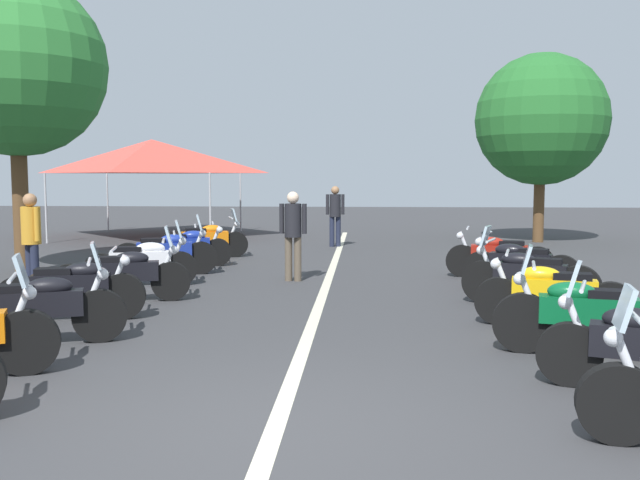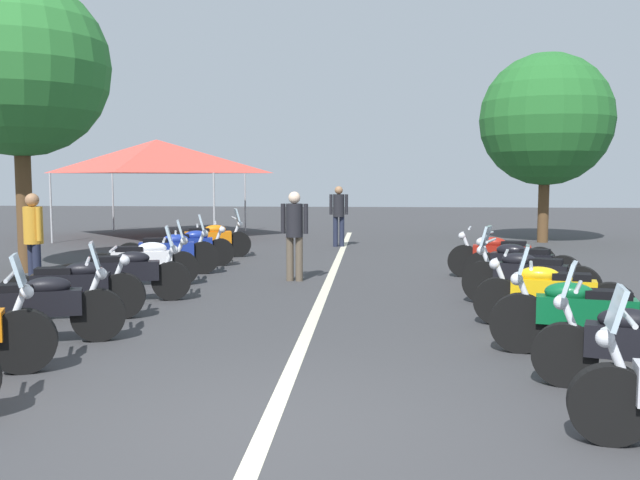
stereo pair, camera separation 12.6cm
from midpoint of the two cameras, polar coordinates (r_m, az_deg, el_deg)
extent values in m
plane|color=#38383A|center=(5.60, -4.55, -15.62)|extent=(80.00, 80.00, 0.00)
cube|color=beige|center=(11.63, -0.10, -4.58)|extent=(26.07, 0.16, 0.01)
cylinder|color=black|center=(7.66, -23.50, -7.72)|extent=(0.37, 0.67, 0.66)
cylinder|color=silver|center=(7.60, -24.03, -5.52)|extent=(0.17, 0.30, 0.58)
cylinder|color=silver|center=(7.55, -24.44, -2.84)|extent=(0.59, 0.26, 0.04)
sphere|color=silver|center=(7.56, -23.26, -4.02)|extent=(0.14, 0.14, 0.14)
cube|color=silver|center=(7.53, -23.85, -2.30)|extent=(0.38, 0.24, 0.32)
cylinder|color=black|center=(8.81, -18.09, -5.93)|extent=(0.36, 0.65, 0.64)
cube|color=black|center=(8.83, -22.91, -4.88)|extent=(0.65, 1.14, 0.30)
ellipsoid|color=black|center=(8.78, -21.79, -3.57)|extent=(0.42, 0.58, 0.22)
cube|color=black|center=(8.83, -24.37, -3.75)|extent=(0.41, 0.54, 0.12)
cylinder|color=silver|center=(8.76, -18.54, -4.02)|extent=(0.17, 0.30, 0.58)
cylinder|color=silver|center=(8.72, -18.88, -1.69)|extent=(0.60, 0.25, 0.04)
sphere|color=silver|center=(8.73, -17.86, -2.71)|extent=(0.14, 0.14, 0.14)
cube|color=silver|center=(8.70, -18.36, -1.22)|extent=(0.38, 0.24, 0.32)
cylinder|color=black|center=(10.10, -16.33, -4.47)|extent=(0.29, 0.66, 0.65)
cylinder|color=black|center=(10.33, -23.85, -4.49)|extent=(0.29, 0.66, 0.65)
cube|color=black|center=(10.17, -20.17, -3.49)|extent=(0.52, 1.07, 0.30)
ellipsoid|color=black|center=(10.11, -19.20, -2.36)|extent=(0.38, 0.57, 0.22)
cube|color=black|center=(10.18, -21.42, -2.49)|extent=(0.37, 0.53, 0.12)
cylinder|color=silver|center=(10.06, -16.72, -2.78)|extent=(0.14, 0.30, 0.58)
cylinder|color=silver|center=(10.02, -17.00, -0.75)|extent=(0.61, 0.19, 0.04)
sphere|color=silver|center=(10.02, -16.12, -1.64)|extent=(0.14, 0.14, 0.14)
cylinder|color=silver|center=(10.46, -22.16, -4.85)|extent=(0.21, 0.55, 0.08)
cylinder|color=black|center=(11.40, -12.51, -3.33)|extent=(0.30, 0.64, 0.63)
cylinder|color=black|center=(11.54, -20.22, -3.42)|extent=(0.30, 0.64, 0.63)
cube|color=black|center=(11.42, -16.41, -2.49)|extent=(0.57, 1.21, 0.30)
ellipsoid|color=black|center=(11.38, -15.54, -1.48)|extent=(0.38, 0.57, 0.22)
cube|color=black|center=(11.42, -17.54, -1.61)|extent=(0.37, 0.53, 0.12)
cylinder|color=silver|center=(11.36, -12.84, -1.84)|extent=(0.14, 0.30, 0.58)
cylinder|color=silver|center=(11.32, -13.08, -0.03)|extent=(0.61, 0.20, 0.04)
sphere|color=silver|center=(11.33, -12.31, -0.82)|extent=(0.14, 0.14, 0.14)
cylinder|color=silver|center=(11.69, -18.57, -3.73)|extent=(0.22, 0.55, 0.08)
cube|color=silver|center=(11.31, -12.69, 0.33)|extent=(0.38, 0.21, 0.32)
cylinder|color=black|center=(12.98, -11.71, -2.30)|extent=(0.31, 0.63, 0.62)
cylinder|color=black|center=(13.04, -17.93, -2.41)|extent=(0.31, 0.63, 0.62)
cube|color=white|center=(12.97, -14.85, -1.57)|extent=(0.57, 1.11, 0.30)
ellipsoid|color=white|center=(12.94, -14.07, -0.67)|extent=(0.39, 0.57, 0.22)
cube|color=black|center=(12.96, -15.84, -0.80)|extent=(0.38, 0.53, 0.12)
cylinder|color=silver|center=(12.94, -12.00, -0.99)|extent=(0.15, 0.30, 0.58)
cylinder|color=silver|center=(12.91, -12.21, 0.60)|extent=(0.61, 0.21, 0.04)
sphere|color=silver|center=(12.92, -11.53, -0.10)|extent=(0.14, 0.14, 0.14)
cylinder|color=silver|center=(13.21, -16.63, -2.69)|extent=(0.23, 0.55, 0.08)
cube|color=silver|center=(12.90, -11.86, 0.92)|extent=(0.38, 0.22, 0.32)
cylinder|color=black|center=(14.36, -10.05, -1.45)|extent=(0.31, 0.68, 0.67)
cylinder|color=black|center=(14.40, -15.79, -1.55)|extent=(0.31, 0.68, 0.67)
cube|color=navy|center=(14.34, -12.94, -0.79)|extent=(0.55, 1.13, 0.30)
ellipsoid|color=navy|center=(14.32, -12.24, 0.02)|extent=(0.38, 0.57, 0.22)
cube|color=black|center=(14.33, -13.83, -0.09)|extent=(0.37, 0.53, 0.12)
cylinder|color=silver|center=(14.32, -10.31, -0.26)|extent=(0.14, 0.30, 0.58)
cylinder|color=silver|center=(14.29, -10.50, 1.17)|extent=(0.61, 0.20, 0.04)
sphere|color=silver|center=(14.31, -9.89, 0.54)|extent=(0.14, 0.14, 0.14)
cylinder|color=silver|center=(14.57, -14.59, -1.84)|extent=(0.22, 0.55, 0.08)
cube|color=silver|center=(14.29, -10.18, 1.46)|extent=(0.38, 0.21, 0.32)
cylinder|color=black|center=(15.59, -8.66, -1.00)|extent=(0.28, 0.63, 0.61)
cylinder|color=black|center=(15.62, -13.83, -1.08)|extent=(0.28, 0.63, 0.61)
cube|color=navy|center=(15.57, -11.26, -0.38)|extent=(0.52, 1.11, 0.30)
ellipsoid|color=navy|center=(15.55, -10.61, 0.36)|extent=(0.37, 0.57, 0.22)
cube|color=black|center=(15.56, -12.08, 0.27)|extent=(0.37, 0.53, 0.12)
cylinder|color=silver|center=(15.56, -8.90, 0.10)|extent=(0.14, 0.30, 0.58)
cylinder|color=silver|center=(15.53, -9.06, 1.42)|extent=(0.61, 0.18, 0.04)
sphere|color=silver|center=(15.54, -8.50, 0.84)|extent=(0.14, 0.14, 0.14)
cylinder|color=silver|center=(15.80, -12.76, -1.32)|extent=(0.21, 0.55, 0.08)
cylinder|color=black|center=(17.25, -7.22, -0.35)|extent=(0.34, 0.64, 0.63)
cylinder|color=black|center=(17.11, -12.13, -0.47)|extent=(0.34, 0.64, 0.63)
cube|color=orange|center=(17.15, -9.68, 0.19)|extent=(0.63, 1.15, 0.30)
ellipsoid|color=orange|center=(17.15, -9.09, 0.87)|extent=(0.41, 0.58, 0.22)
cube|color=black|center=(17.11, -10.42, 0.77)|extent=(0.40, 0.54, 0.12)
cylinder|color=silver|center=(17.21, -7.43, 0.64)|extent=(0.16, 0.30, 0.58)
cylinder|color=silver|center=(17.18, -7.58, 1.83)|extent=(0.60, 0.24, 0.04)
sphere|color=silver|center=(17.21, -7.08, 1.31)|extent=(0.14, 0.14, 0.14)
cylinder|color=silver|center=(17.31, -11.18, -0.70)|extent=(0.25, 0.55, 0.08)
cube|color=silver|center=(17.19, -7.32, 2.07)|extent=(0.38, 0.23, 0.32)
cylinder|color=black|center=(5.72, 22.74, -12.34)|extent=(0.25, 0.62, 0.61)
cylinder|color=silver|center=(5.65, 23.46, -9.43)|extent=(0.12, 0.30, 0.58)
cylinder|color=silver|center=(5.58, 24.00, -5.84)|extent=(0.62, 0.16, 0.04)
sphere|color=silver|center=(5.59, 22.41, -7.44)|extent=(0.14, 0.14, 0.14)
cube|color=silver|center=(5.55, 23.21, -5.13)|extent=(0.38, 0.19, 0.32)
cylinder|color=black|center=(7.07, 19.38, -8.87)|extent=(0.34, 0.62, 0.61)
ellipsoid|color=black|center=(6.97, 23.86, -6.01)|extent=(0.42, 0.58, 0.22)
cylinder|color=silver|center=(7.00, 19.94, -6.50)|extent=(0.16, 0.30, 0.58)
cylinder|color=silver|center=(6.93, 20.37, -3.60)|extent=(0.60, 0.25, 0.04)
sphere|color=silver|center=(6.97, 19.09, -4.85)|extent=(0.14, 0.14, 0.14)
cube|color=silver|center=(6.93, 19.73, -3.00)|extent=(0.38, 0.24, 0.32)
cylinder|color=black|center=(8.21, 15.95, -6.56)|extent=(0.28, 0.69, 0.68)
cube|color=#0C592D|center=(8.20, 20.83, -5.43)|extent=(0.50, 1.08, 0.30)
ellipsoid|color=#0C592D|center=(8.16, 19.61, -4.03)|extent=(0.37, 0.56, 0.22)
cube|color=black|center=(8.20, 22.40, -4.22)|extent=(0.36, 0.52, 0.12)
cylinder|color=silver|center=(8.15, 16.43, -4.51)|extent=(0.13, 0.30, 0.58)
cylinder|color=silver|center=(8.10, 16.78, -2.01)|extent=(0.61, 0.17, 0.04)
sphere|color=silver|center=(8.12, 15.69, -3.10)|extent=(0.14, 0.14, 0.14)
cylinder|color=silver|center=(8.13, 23.79, -7.66)|extent=(0.20, 0.55, 0.08)
cube|color=silver|center=(8.09, 16.23, -1.50)|extent=(0.38, 0.20, 0.32)
cylinder|color=black|center=(9.65, 14.13, -4.88)|extent=(0.28, 0.65, 0.64)
cylinder|color=black|center=(9.69, 22.51, -5.09)|extent=(0.28, 0.65, 0.64)
cube|color=#EAB214|center=(9.62, 18.36, -3.94)|extent=(0.52, 1.11, 0.30)
ellipsoid|color=#EAB214|center=(9.58, 17.32, -2.73)|extent=(0.37, 0.57, 0.22)
cube|color=black|center=(9.60, 19.71, -2.91)|extent=(0.36, 0.53, 0.12)
cylinder|color=silver|center=(9.60, 14.53, -3.13)|extent=(0.13, 0.30, 0.58)
cylinder|color=silver|center=(9.56, 14.82, -1.00)|extent=(0.61, 0.18, 0.04)
sphere|color=silver|center=(9.58, 13.90, -1.93)|extent=(0.14, 0.14, 0.14)
cylinder|color=silver|center=(9.51, 20.90, -5.81)|extent=(0.20, 0.55, 0.08)
cylinder|color=black|center=(11.21, 13.00, -3.37)|extent=(0.37, 0.68, 0.67)
cylinder|color=black|center=(11.02, 20.24, -3.72)|extent=(0.37, 0.68, 0.67)
cube|color=black|center=(11.07, 16.61, -2.63)|extent=(0.65, 1.10, 0.30)
ellipsoid|color=black|center=(11.07, 15.72, -1.56)|extent=(0.43, 0.58, 0.22)
cube|color=black|center=(11.02, 17.77, -1.75)|extent=(0.42, 0.54, 0.12)
cylinder|color=silver|center=(11.16, 13.33, -1.86)|extent=(0.17, 0.30, 0.58)
cylinder|color=silver|center=(11.12, 13.57, -0.03)|extent=(0.59, 0.26, 0.04)
sphere|color=silver|center=(11.16, 12.80, -0.82)|extent=(0.14, 0.14, 0.14)
cylinder|color=silver|center=(10.88, 18.65, -4.31)|extent=(0.27, 0.54, 0.08)
cube|color=silver|center=(11.13, 13.18, 0.34)|extent=(0.38, 0.24, 0.32)
cylinder|color=black|center=(12.67, 12.86, -2.40)|extent=(0.37, 0.67, 0.66)
cylinder|color=black|center=(12.45, 18.99, -2.69)|extent=(0.37, 0.67, 0.66)
cube|color=black|center=(12.52, 15.92, -1.74)|extent=(0.64, 1.06, 0.30)
ellipsoid|color=black|center=(12.53, 15.13, -0.79)|extent=(0.43, 0.58, 0.22)
cube|color=black|center=(12.46, 16.93, -0.96)|extent=(0.42, 0.54, 0.12)
cylinder|color=silver|center=(12.62, 13.15, -1.07)|extent=(0.17, 0.30, 0.58)
cylinder|color=silver|center=(12.58, 13.37, 0.55)|extent=(0.59, 0.27, 0.04)
sphere|color=silver|center=(12.62, 12.68, -0.14)|extent=(0.14, 0.14, 0.14)
cylinder|color=silver|center=(12.32, 17.62, -3.20)|extent=(0.28, 0.54, 0.08)
cylinder|color=black|center=(14.04, 11.38, -1.68)|extent=(0.25, 0.65, 0.64)
cylinder|color=black|center=(14.04, 17.27, -1.82)|extent=(0.25, 0.65, 0.64)
cube|color=maroon|center=(14.00, 14.34, -1.02)|extent=(0.48, 1.13, 0.30)
ellipsoid|color=maroon|center=(13.98, 13.62, -0.19)|extent=(0.35, 0.56, 0.22)
cube|color=black|center=(13.99, 15.26, -0.31)|extent=(0.34, 0.52, 0.12)
cylinder|color=silver|center=(14.00, 11.64, -0.47)|extent=(0.12, 0.30, 0.58)
cylinder|color=silver|center=(13.97, 11.83, 0.99)|extent=(0.62, 0.15, 0.04)
sphere|color=silver|center=(13.99, 11.21, 0.35)|extent=(0.14, 0.14, 0.14)
cylinder|color=silver|center=(13.86, 16.11, -2.27)|extent=(0.18, 0.56, 0.08)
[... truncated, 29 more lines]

